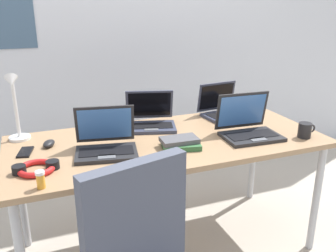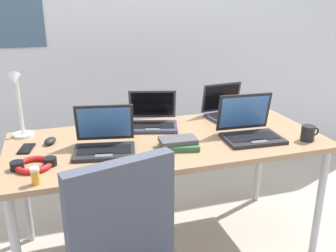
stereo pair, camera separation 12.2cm
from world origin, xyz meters
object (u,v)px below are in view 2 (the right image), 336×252
laptop_by_keyboard (250,130)px  book_stack (179,143)px  laptop_back_right (227,110)px  headphones (34,164)px  cell_phone (27,149)px  laptop_back_left (153,120)px  coffee_mug (308,133)px  desk_lamp (19,105)px  laptop_near_lamp (105,142)px  computer_mouse (50,141)px  pill_bottle (35,176)px

laptop_by_keyboard → book_stack: size_ratio=1.50×
laptop_back_right → headphones: laptop_back_right is taller
cell_phone → laptop_back_right: bearing=22.0°
laptop_back_right → book_stack: size_ratio=1.40×
laptop_back_left → coffee_mug: 0.93m
book_stack → headphones: bearing=-178.1°
laptop_by_keyboard → desk_lamp: bearing=162.4°
laptop_near_lamp → laptop_back_left: (0.35, 0.30, -0.00)m
book_stack → cell_phone: bearing=164.4°
laptop_back_right → computer_mouse: laptop_back_right is taller
coffee_mug → pill_bottle: bearing=-176.8°
laptop_back_right → desk_lamp: bearing=-179.7°
cell_phone → coffee_mug: coffee_mug is taller
laptop_back_left → pill_bottle: (-0.69, -0.59, -0.00)m
desk_lamp → headphones: 0.48m
cell_phone → book_stack: bearing=-2.5°
laptop_back_left → coffee_mug: laptop_back_left is taller
pill_bottle → desk_lamp: bearing=97.7°
pill_bottle → coffee_mug: size_ratio=0.70×
laptop_near_lamp → headphones: bearing=-163.4°
headphones → pill_bottle: (0.01, -0.18, 0.03)m
laptop_back_right → laptop_back_left: (-0.54, -0.04, -0.00)m
desk_lamp → pill_bottle: desk_lamp is taller
laptop_back_left → headphones: laptop_back_left is taller
laptop_back_left → laptop_by_keyboard: bearing=-37.2°
desk_lamp → laptop_near_lamp: size_ratio=1.10×
laptop_by_keyboard → computer_mouse: size_ratio=3.60×
desk_lamp → cell_phone: desk_lamp is taller
laptop_by_keyboard → computer_mouse: laptop_by_keyboard is taller
laptop_by_keyboard → headphones: bearing=-178.1°
laptop_near_lamp → pill_bottle: bearing=-140.2°
pill_bottle → headphones: bearing=94.1°
computer_mouse → pill_bottle: bearing=-71.8°
laptop_back_left → book_stack: bearing=-83.8°
headphones → pill_bottle: bearing=-85.9°
computer_mouse → laptop_by_keyboard: bearing=13.1°
desk_lamp → computer_mouse: (0.15, -0.14, -0.18)m
laptop_by_keyboard → book_stack: bearing=-178.0°
laptop_back_right → coffee_mug: 0.60m
laptop_by_keyboard → computer_mouse: (-1.11, 0.26, -0.03)m
cell_phone → desk_lamp: bearing=110.7°
laptop_by_keyboard → laptop_near_lamp: (-0.83, 0.07, -0.00)m
laptop_back_left → headphones: (-0.71, -0.41, -0.03)m
cell_phone → computer_mouse: bearing=35.0°
desk_lamp → laptop_back_left: desk_lamp is taller
desk_lamp → laptop_by_keyboard: desk_lamp is taller
headphones → coffee_mug: size_ratio=1.89×
desk_lamp → laptop_back_right: size_ratio=1.24×
computer_mouse → book_stack: size_ratio=0.42×
laptop_back_right → headphones: bearing=-160.3°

